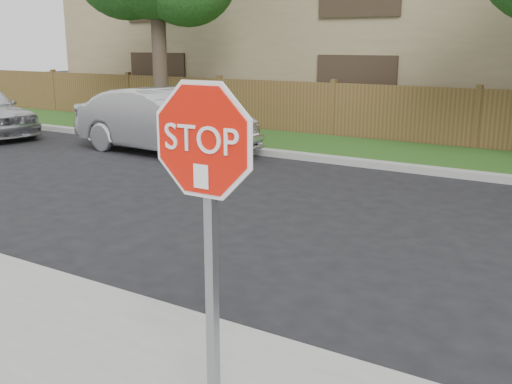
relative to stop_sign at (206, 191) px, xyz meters
The scene contains 6 objects.
ground 2.64m from the stop_sign, 129.02° to the left, with size 90.00×90.00×0.00m, color black.
far_curb 9.86m from the stop_sign, 97.10° to the left, with size 70.00×0.30×0.15m, color gray.
grass_strip 11.48m from the stop_sign, 96.07° to the left, with size 70.00×3.00×0.12m, color #1E4714.
fence 12.98m from the stop_sign, 95.32° to the left, with size 70.00×0.12×1.60m, color brown.
stop_sign is the anchor object (origin of this frame).
sedan_left 11.55m from the stop_sign, 132.38° to the left, with size 1.71×4.91×1.62m, color #B5B6BA.
Camera 1 is at (3.39, -4.35, 2.72)m, focal length 42.00 mm.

